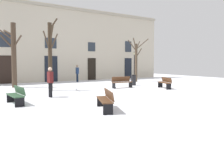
{
  "coord_description": "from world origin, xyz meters",
  "views": [
    {
      "loc": [
        -8.15,
        -11.83,
        1.96
      ],
      "look_at": [
        0.0,
        2.09,
        1.09
      ],
      "focal_mm": 33.35,
      "sensor_mm": 36.0,
      "label": 1
    }
  ],
  "objects_px": {
    "litter_bin": "(133,80)",
    "person_strolling": "(77,72)",
    "tree_foreground": "(136,59)",
    "bench_near_lamp": "(16,95)",
    "bench_near_center_tree": "(165,83)",
    "tree_center": "(13,54)",
    "tree_left_of_center": "(50,54)",
    "bench_back_to_back_right": "(106,99)",
    "bench_far_corner": "(122,82)",
    "streetlamp": "(134,62)",
    "person_near_bench": "(50,81)"
  },
  "relations": [
    {
      "from": "tree_left_of_center",
      "to": "tree_center",
      "type": "distance_m",
      "value": 4.02
    },
    {
      "from": "tree_foreground",
      "to": "streetlamp",
      "type": "bearing_deg",
      "value": 56.53
    },
    {
      "from": "tree_foreground",
      "to": "litter_bin",
      "type": "height_order",
      "value": "tree_foreground"
    },
    {
      "from": "streetlamp",
      "to": "person_strolling",
      "type": "height_order",
      "value": "streetlamp"
    },
    {
      "from": "streetlamp",
      "to": "bench_near_lamp",
      "type": "height_order",
      "value": "streetlamp"
    },
    {
      "from": "bench_near_lamp",
      "to": "person_strolling",
      "type": "bearing_deg",
      "value": 136.17
    },
    {
      "from": "tree_foreground",
      "to": "bench_far_corner",
      "type": "relative_size",
      "value": 2.63
    },
    {
      "from": "bench_near_center_tree",
      "to": "bench_near_lamp",
      "type": "bearing_deg",
      "value": -66.37
    },
    {
      "from": "tree_foreground",
      "to": "bench_back_to_back_right",
      "type": "distance_m",
      "value": 13.85
    },
    {
      "from": "tree_center",
      "to": "person_strolling",
      "type": "relative_size",
      "value": 2.9
    },
    {
      "from": "litter_bin",
      "to": "bench_back_to_back_right",
      "type": "relative_size",
      "value": 0.52
    },
    {
      "from": "tree_center",
      "to": "bench_near_center_tree",
      "type": "distance_m",
      "value": 12.29
    },
    {
      "from": "bench_near_lamp",
      "to": "person_strolling",
      "type": "height_order",
      "value": "person_strolling"
    },
    {
      "from": "streetlamp",
      "to": "person_near_bench",
      "type": "bearing_deg",
      "value": -144.8
    },
    {
      "from": "bench_near_center_tree",
      "to": "bench_far_corner",
      "type": "height_order",
      "value": "bench_far_corner"
    },
    {
      "from": "litter_bin",
      "to": "bench_near_center_tree",
      "type": "distance_m",
      "value": 3.2
    },
    {
      "from": "person_near_bench",
      "to": "person_strolling",
      "type": "bearing_deg",
      "value": -39.5
    },
    {
      "from": "tree_foreground",
      "to": "person_near_bench",
      "type": "height_order",
      "value": "tree_foreground"
    },
    {
      "from": "tree_foreground",
      "to": "bench_far_corner",
      "type": "height_order",
      "value": "tree_foreground"
    },
    {
      "from": "litter_bin",
      "to": "bench_near_lamp",
      "type": "relative_size",
      "value": 0.55
    },
    {
      "from": "tree_center",
      "to": "litter_bin",
      "type": "distance_m",
      "value": 10.24
    },
    {
      "from": "bench_near_center_tree",
      "to": "litter_bin",
      "type": "bearing_deg",
      "value": -148.37
    },
    {
      "from": "tree_foreground",
      "to": "bench_far_corner",
      "type": "xyz_separation_m",
      "value": [
        -4.32,
        -3.87,
        -1.9
      ]
    },
    {
      "from": "bench_back_to_back_right",
      "to": "bench_near_center_tree",
      "type": "bearing_deg",
      "value": 137.34
    },
    {
      "from": "tree_left_of_center",
      "to": "tree_center",
      "type": "relative_size",
      "value": 1.01
    },
    {
      "from": "bench_near_center_tree",
      "to": "person_strolling",
      "type": "relative_size",
      "value": 0.91
    },
    {
      "from": "tree_center",
      "to": "litter_bin",
      "type": "height_order",
      "value": "tree_center"
    },
    {
      "from": "person_near_bench",
      "to": "bench_far_corner",
      "type": "bearing_deg",
      "value": -83.3
    },
    {
      "from": "litter_bin",
      "to": "bench_near_center_tree",
      "type": "height_order",
      "value": "litter_bin"
    },
    {
      "from": "bench_far_corner",
      "to": "person_near_bench",
      "type": "height_order",
      "value": "person_near_bench"
    },
    {
      "from": "tree_left_of_center",
      "to": "person_strolling",
      "type": "bearing_deg",
      "value": 53.16
    },
    {
      "from": "tree_left_of_center",
      "to": "bench_far_corner",
      "type": "distance_m",
      "value": 5.86
    },
    {
      "from": "person_near_bench",
      "to": "streetlamp",
      "type": "bearing_deg",
      "value": -64.36
    },
    {
      "from": "tree_foreground",
      "to": "bench_back_to_back_right",
      "type": "bearing_deg",
      "value": -132.26
    },
    {
      "from": "streetlamp",
      "to": "bench_near_lamp",
      "type": "relative_size",
      "value": 2.03
    },
    {
      "from": "tree_center",
      "to": "bench_back_to_back_right",
      "type": "bearing_deg",
      "value": -77.09
    },
    {
      "from": "tree_foreground",
      "to": "bench_near_lamp",
      "type": "xyz_separation_m",
      "value": [
        -12.32,
        -6.9,
        -1.93
      ]
    },
    {
      "from": "tree_center",
      "to": "bench_back_to_back_right",
      "type": "height_order",
      "value": "tree_center"
    },
    {
      "from": "tree_foreground",
      "to": "tree_left_of_center",
      "type": "relative_size",
      "value": 0.87
    },
    {
      "from": "person_strolling",
      "to": "tree_center",
      "type": "bearing_deg",
      "value": 107.87
    },
    {
      "from": "tree_left_of_center",
      "to": "streetlamp",
      "type": "distance_m",
      "value": 13.13
    },
    {
      "from": "tree_foreground",
      "to": "bench_near_center_tree",
      "type": "relative_size",
      "value": 2.79
    },
    {
      "from": "tree_foreground",
      "to": "streetlamp",
      "type": "xyz_separation_m",
      "value": [
        2.1,
        3.17,
        -0.25
      ]
    },
    {
      "from": "litter_bin",
      "to": "bench_back_to_back_right",
      "type": "bearing_deg",
      "value": -132.86
    },
    {
      "from": "tree_foreground",
      "to": "litter_bin",
      "type": "relative_size",
      "value": 4.91
    },
    {
      "from": "tree_foreground",
      "to": "person_strolling",
      "type": "height_order",
      "value": "tree_foreground"
    },
    {
      "from": "litter_bin",
      "to": "person_strolling",
      "type": "bearing_deg",
      "value": 119.39
    },
    {
      "from": "tree_foreground",
      "to": "tree_center",
      "type": "bearing_deg",
      "value": 176.33
    },
    {
      "from": "tree_foreground",
      "to": "tree_left_of_center",
      "type": "distance_m",
      "value": 10.01
    },
    {
      "from": "bench_near_center_tree",
      "to": "bench_far_corner",
      "type": "distance_m",
      "value": 3.36
    }
  ]
}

